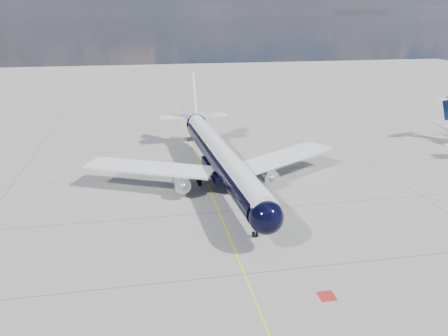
{
  "coord_description": "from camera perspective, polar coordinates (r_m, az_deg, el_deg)",
  "views": [
    {
      "loc": [
        -9.11,
        -42.33,
        25.24
      ],
      "look_at": [
        1.81,
        16.18,
        4.0
      ],
      "focal_mm": 35.0,
      "sensor_mm": 36.0,
      "label": 1
    }
  ],
  "objects": [
    {
      "name": "taxiway_centerline",
      "position": [
        72.48,
        -2.69,
        -0.76
      ],
      "size": [
        0.16,
        160.0,
        0.01
      ],
      "primitive_type": "cube",
      "color": "yellow",
      "rests_on": "ground"
    },
    {
      "name": "main_airliner",
      "position": [
        67.24,
        -0.61,
        1.65
      ],
      "size": [
        41.02,
        50.01,
        14.44
      ],
      "rotation": [
        0.0,
        0.0,
        0.06
      ],
      "color": "black",
      "rests_on": "ground"
    },
    {
      "name": "ground",
      "position": [
        77.15,
        -3.21,
        0.51
      ],
      "size": [
        320.0,
        320.0,
        0.0
      ],
      "primitive_type": "plane",
      "color": "gray",
      "rests_on": "ground"
    },
    {
      "name": "red_marking",
      "position": [
        44.0,
        13.27,
        -15.97
      ],
      "size": [
        1.6,
        1.6,
        0.01
      ],
      "primitive_type": "cube",
      "color": "maroon",
      "rests_on": "ground"
    }
  ]
}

